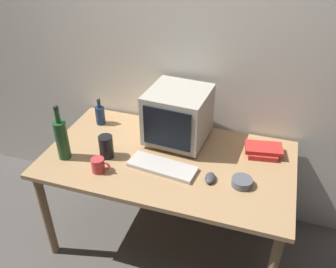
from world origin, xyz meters
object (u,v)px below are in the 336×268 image
object	(u,v)px
computer_mouse	(210,178)
metal_canister	(106,147)
crt_monitor	(178,115)
keyboard	(163,167)
mug	(98,165)
book_stack	(263,150)
cd_spindle	(242,182)
bottle_tall	(62,138)
bottle_short	(100,114)

from	to	relation	value
computer_mouse	metal_canister	size ratio (longest dim) A/B	0.67
crt_monitor	metal_canister	bearing A→B (deg)	-139.58
keyboard	computer_mouse	size ratio (longest dim) A/B	4.20
crt_monitor	mug	size ratio (longest dim) A/B	3.43
keyboard	metal_canister	world-z (taller)	metal_canister
keyboard	metal_canister	bearing A→B (deg)	-174.68
book_stack	metal_canister	size ratio (longest dim) A/B	1.69
book_stack	cd_spindle	xyz separation A→B (m)	(-0.09, -0.34, -0.01)
mug	computer_mouse	bearing A→B (deg)	10.64
keyboard	bottle_tall	xyz separation A→B (m)	(-0.63, -0.08, 0.13)
crt_monitor	mug	world-z (taller)	crt_monitor
computer_mouse	cd_spindle	distance (m)	0.18
computer_mouse	bottle_tall	size ratio (longest dim) A/B	0.27
keyboard	mug	world-z (taller)	mug
bottle_tall	metal_canister	bearing A→B (deg)	19.70
book_stack	cd_spindle	size ratio (longest dim) A/B	2.11
mug	crt_monitor	bearing A→B (deg)	52.97
book_stack	mug	bearing A→B (deg)	-152.64
crt_monitor	keyboard	world-z (taller)	crt_monitor
bottle_short	book_stack	distance (m)	1.17
book_stack	cd_spindle	bearing A→B (deg)	-104.12
keyboard	crt_monitor	bearing A→B (deg)	97.05
bottle_short	cd_spindle	distance (m)	1.14
bottle_tall	metal_canister	world-z (taller)	bottle_tall
crt_monitor	book_stack	bearing A→B (deg)	0.96
crt_monitor	mug	distance (m)	0.61
computer_mouse	crt_monitor	bearing A→B (deg)	127.94
crt_monitor	book_stack	world-z (taller)	crt_monitor
bottle_short	cd_spindle	size ratio (longest dim) A/B	1.70
computer_mouse	bottle_short	size ratio (longest dim) A/B	0.49
keyboard	computer_mouse	bearing A→B (deg)	2.65
bottle_short	keyboard	bearing A→B (deg)	-30.95
bottle_tall	mug	size ratio (longest dim) A/B	3.13
computer_mouse	bottle_tall	world-z (taller)	bottle_tall
mug	metal_canister	bearing A→B (deg)	97.51
crt_monitor	cd_spindle	size ratio (longest dim) A/B	3.43
crt_monitor	bottle_short	world-z (taller)	crt_monitor
bottle_tall	bottle_short	bearing A→B (deg)	86.28
keyboard	book_stack	world-z (taller)	book_stack
book_stack	metal_canister	world-z (taller)	metal_canister
cd_spindle	metal_canister	xyz separation A→B (m)	(-0.86, 0.01, 0.05)
mug	metal_canister	world-z (taller)	metal_canister
computer_mouse	bottle_tall	bearing A→B (deg)	-179.50
bottle_tall	bottle_short	xyz separation A→B (m)	(0.03, 0.44, -0.07)
crt_monitor	metal_canister	xyz separation A→B (m)	(-0.37, -0.32, -0.12)
keyboard	bottle_tall	bearing A→B (deg)	-166.07
book_stack	mug	world-z (taller)	mug
crt_monitor	book_stack	size ratio (longest dim) A/B	1.62
bottle_short	mug	distance (m)	0.56
mug	bottle_short	bearing A→B (deg)	115.74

